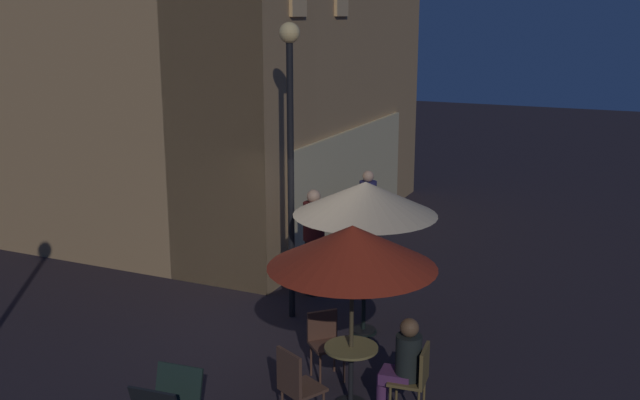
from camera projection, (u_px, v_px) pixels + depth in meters
The scene contains 13 objects.
ground_plane at pixel (267, 340), 10.70m from camera, with size 60.00×60.00×0.00m, color #282025.
cafe_building at pixel (228, 61), 14.68m from camera, with size 8.19×7.44×7.34m.
street_lamp_near_corner at pixel (290, 126), 10.80m from camera, with size 0.30×0.30×4.47m.
cafe_table_0 at pixel (351, 366), 8.75m from camera, with size 0.64×0.64×0.78m.
cafe_table_1 at pixel (364, 300), 10.81m from camera, with size 0.65×0.65×0.74m.
patio_umbrella_0 at pixel (352, 247), 8.39m from camera, with size 1.96×1.96×2.27m.
patio_umbrella_1 at pixel (365, 199), 10.44m from camera, with size 2.06×2.06×2.29m.
cafe_chair_0 at pixel (325, 338), 9.50m from camera, with size 0.58×0.58×0.87m.
cafe_chair_1 at pixel (296, 382), 8.24m from camera, with size 0.56×0.56×0.99m.
cafe_chair_2 at pixel (416, 375), 8.50m from camera, with size 0.45×0.45×0.90m.
patron_seated_0 at pixel (403, 361), 8.51m from camera, with size 0.34×0.52×1.23m.
patron_standing_1 at pixel (314, 242), 12.23m from camera, with size 0.36×0.36×1.80m.
patron_standing_2 at pixel (368, 213), 14.18m from camera, with size 0.33×0.33×1.70m.
Camera 1 is at (-8.69, -4.76, 4.58)m, focal length 41.53 mm.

